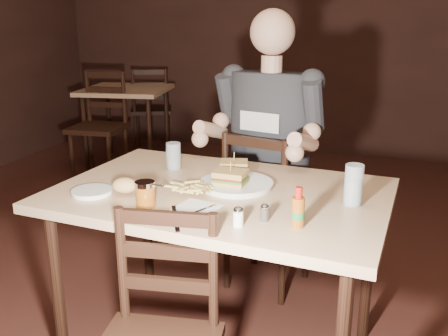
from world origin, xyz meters
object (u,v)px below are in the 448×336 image
(dinner_plate, at_px, (236,185))
(hot_sauce, at_px, (298,207))
(syrup_dispenser, at_px, (145,194))
(bg_table, at_px, (126,97))
(side_plate, at_px, (92,192))
(glass_left, at_px, (174,156))
(glass_right, at_px, (354,185))
(diner, at_px, (267,115))
(bg_chair_near, at_px, (98,127))
(bg_chair_far, at_px, (152,109))
(chair_far, at_px, (269,209))
(main_table, at_px, (220,207))

(dinner_plate, distance_m, hot_sauce, 0.46)
(hot_sauce, bearing_deg, syrup_dispenser, 179.17)
(bg_table, distance_m, syrup_dispenser, 3.29)
(hot_sauce, bearing_deg, side_plate, 175.29)
(glass_left, bearing_deg, glass_right, -14.74)
(syrup_dispenser, bearing_deg, bg_table, 124.47)
(diner, xyz_separation_m, glass_right, (0.48, -0.61, -0.12))
(bg_chair_near, distance_m, dinner_plate, 2.76)
(dinner_plate, distance_m, side_plate, 0.58)
(glass_right, bearing_deg, diner, 128.11)
(hot_sauce, height_order, syrup_dispenser, hot_sauce)
(side_plate, bearing_deg, glass_right, 11.32)
(bg_table, bearing_deg, side_plate, -63.65)
(bg_chair_near, xyz_separation_m, hot_sauce, (2.22, -2.31, 0.36))
(hot_sauce, bearing_deg, bg_chair_far, 123.06)
(diner, bearing_deg, glass_left, -118.15)
(dinner_plate, bearing_deg, hot_sauce, -46.45)
(bg_chair_far, height_order, glass_right, glass_right)
(dinner_plate, xyz_separation_m, glass_right, (0.47, -0.06, 0.07))
(bg_table, xyz_separation_m, chair_far, (1.91, -1.92, -0.24))
(bg_chair_far, bearing_deg, dinner_plate, 98.30)
(dinner_plate, xyz_separation_m, syrup_dispenser, (-0.25, -0.32, 0.04))
(main_table, bearing_deg, side_plate, -157.03)
(bg_table, bearing_deg, syrup_dispenser, -59.94)
(diner, height_order, side_plate, diner)
(main_table, height_order, hot_sauce, hot_sauce)
(glass_right, bearing_deg, bg_chair_far, 127.14)
(main_table, relative_size, glass_left, 11.31)
(bg_table, height_order, side_plate, side_plate)
(main_table, distance_m, side_plate, 0.52)
(dinner_plate, bearing_deg, glass_right, -7.43)
(bg_table, distance_m, glass_right, 3.52)
(glass_left, distance_m, side_plate, 0.45)
(bg_table, relative_size, bg_chair_near, 0.96)
(bg_chair_near, relative_size, hot_sauce, 6.86)
(glass_right, bearing_deg, hot_sauce, -120.77)
(dinner_plate, bearing_deg, bg_chair_near, 133.92)
(bg_chair_near, height_order, dinner_plate, bg_chair_near)
(glass_left, bearing_deg, syrup_dispenser, -78.76)
(bg_table, height_order, glass_right, glass_right)
(chair_far, height_order, side_plate, chair_far)
(glass_right, bearing_deg, main_table, 179.91)
(main_table, xyz_separation_m, bg_chair_far, (-1.85, 3.14, -0.24))
(bg_chair_far, bearing_deg, glass_right, 103.69)
(diner, relative_size, hot_sauce, 7.29)
(bg_table, distance_m, chair_far, 2.72)
(diner, xyz_separation_m, glass_left, (-0.34, -0.40, -0.14))
(diner, bearing_deg, bg_chair_near, 155.86)
(bg_chair_far, height_order, dinner_plate, bg_chair_far)
(glass_right, xyz_separation_m, syrup_dispenser, (-0.73, -0.26, -0.03))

